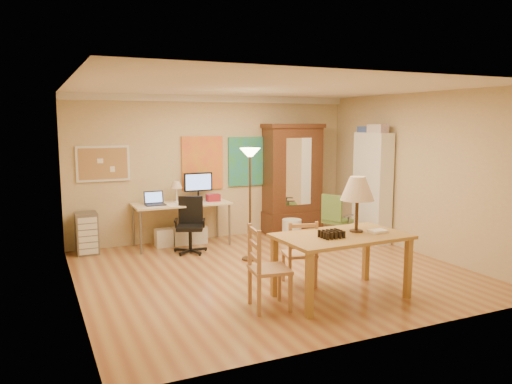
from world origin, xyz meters
name	(u,v)px	position (x,y,z in m)	size (l,w,h in m)	color
floor	(272,272)	(0.00, 0.00, 0.00)	(5.50, 5.50, 0.00)	brown
crown_molding	(215,99)	(0.00, 2.46, 2.64)	(5.50, 0.08, 0.12)	white
corkboard	(103,164)	(-2.05, 2.47, 1.50)	(0.90, 0.04, 0.62)	#AB7850
art_panel_left	(203,163)	(-0.25, 2.47, 1.45)	(0.80, 0.04, 1.00)	gold
art_panel_right	(246,161)	(0.65, 2.47, 1.45)	(0.75, 0.04, 0.95)	teal
dining_table	(347,222)	(0.41, -1.30, 0.97)	(1.66, 1.03, 1.53)	olive
ladder_chair_back	(300,255)	(0.07, -0.70, 0.42)	(0.50, 0.48, 0.90)	#AA7E4E
ladder_chair_left	(267,270)	(-0.72, -1.30, 0.47)	(0.51, 0.53, 1.00)	#AA7E4E
torchiere_lamp	(250,171)	(-0.04, 0.74, 1.45)	(0.33, 0.33, 1.81)	#47301C
computer_desk	(183,219)	(-0.75, 2.16, 0.47)	(1.71, 0.75, 1.29)	beige
office_chair_black	(190,238)	(-0.78, 1.59, 0.25)	(0.58, 0.58, 0.95)	black
office_chair_green	(336,231)	(1.79, 1.00, 0.25)	(0.57, 0.57, 0.93)	slate
drawer_cart	(87,233)	(-2.40, 2.22, 0.35)	(0.35, 0.42, 0.70)	slate
armoire	(292,186)	(1.55, 2.24, 0.95)	(1.19, 0.56, 2.18)	#391D0F
bookshelf	(372,188)	(2.55, 0.99, 1.01)	(0.30, 0.81, 2.02)	white
wastebin	(292,231)	(1.11, 1.44, 0.22)	(0.36, 0.36, 0.44)	silver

